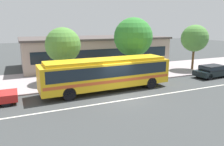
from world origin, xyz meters
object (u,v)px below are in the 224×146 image
at_px(pedestrian_waiting_near_sign, 107,71).
at_px(pedestrian_walking_along_curb, 136,68).
at_px(street_tree_far_end, 195,38).
at_px(sedan_far_ahead, 213,70).
at_px(street_tree_near_stop, 63,45).
at_px(transit_bus, 107,72).
at_px(pedestrian_standing_by_tree, 61,77).
at_px(street_tree_mid_block, 133,37).

bearing_deg(pedestrian_waiting_near_sign, pedestrian_walking_along_curb, -2.18).
distance_m(pedestrian_walking_along_curb, street_tree_far_end, 9.13).
height_order(sedan_far_ahead, street_tree_near_stop, street_tree_near_stop).
relative_size(transit_bus, street_tree_far_end, 2.06).
xyz_separation_m(pedestrian_waiting_near_sign, pedestrian_walking_along_curb, (3.15, -0.12, 0.06)).
height_order(transit_bus, pedestrian_walking_along_curb, transit_bus).
bearing_deg(pedestrian_walking_along_curb, street_tree_near_stop, 167.06).
bearing_deg(pedestrian_waiting_near_sign, pedestrian_standing_by_tree, -170.36).
bearing_deg(pedestrian_standing_by_tree, transit_bus, -28.34).
xyz_separation_m(pedestrian_walking_along_curb, pedestrian_standing_by_tree, (-7.70, -0.65, -0.06)).
height_order(transit_bus, pedestrian_waiting_near_sign, transit_bus).
bearing_deg(pedestrian_standing_by_tree, street_tree_near_stop, 72.52).
relative_size(street_tree_near_stop, street_tree_mid_block, 0.84).
bearing_deg(sedan_far_ahead, street_tree_far_end, 78.84).
bearing_deg(pedestrian_walking_along_curb, pedestrian_waiting_near_sign, 177.82).
distance_m(pedestrian_standing_by_tree, street_tree_mid_block, 8.94).
height_order(pedestrian_standing_by_tree, street_tree_near_stop, street_tree_near_stop).
height_order(pedestrian_waiting_near_sign, street_tree_near_stop, street_tree_near_stop).
distance_m(pedestrian_waiting_near_sign, street_tree_mid_block, 4.90).
height_order(street_tree_near_stop, street_tree_far_end, street_tree_far_end).
distance_m(transit_bus, pedestrian_walking_along_curb, 4.94).
bearing_deg(sedan_far_ahead, pedestrian_waiting_near_sign, 166.27).
distance_m(pedestrian_walking_along_curb, street_tree_mid_block, 3.38).
bearing_deg(pedestrian_standing_by_tree, street_tree_far_end, 6.21).
xyz_separation_m(transit_bus, street_tree_far_end, (12.88, 3.65, 2.30)).
height_order(transit_bus, sedan_far_ahead, transit_bus).
relative_size(pedestrian_walking_along_curb, street_tree_far_end, 0.33).
bearing_deg(pedestrian_standing_by_tree, pedestrian_waiting_near_sign, 9.64).
xyz_separation_m(pedestrian_standing_by_tree, street_tree_far_end, (16.35, 1.78, 2.78)).
relative_size(pedestrian_waiting_near_sign, street_tree_far_end, 0.32).
bearing_deg(street_tree_near_stop, sedan_far_ahead, -15.70).
height_order(pedestrian_waiting_near_sign, pedestrian_walking_along_curb, pedestrian_walking_along_curb).
bearing_deg(pedestrian_walking_along_curb, street_tree_far_end, 7.42).
bearing_deg(pedestrian_standing_by_tree, pedestrian_walking_along_curb, 4.85).
distance_m(pedestrian_standing_by_tree, street_tree_far_end, 16.68).
relative_size(transit_bus, pedestrian_waiting_near_sign, 6.50).
distance_m(sedan_far_ahead, pedestrian_standing_by_tree, 15.74).
bearing_deg(street_tree_mid_block, street_tree_near_stop, 178.97).
distance_m(pedestrian_walking_along_curb, street_tree_near_stop, 7.57).
distance_m(pedestrian_waiting_near_sign, street_tree_near_stop, 4.80).
bearing_deg(pedestrian_walking_along_curb, transit_bus, -149.18).
xyz_separation_m(pedestrian_waiting_near_sign, street_tree_mid_block, (3.57, 1.35, 3.07)).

